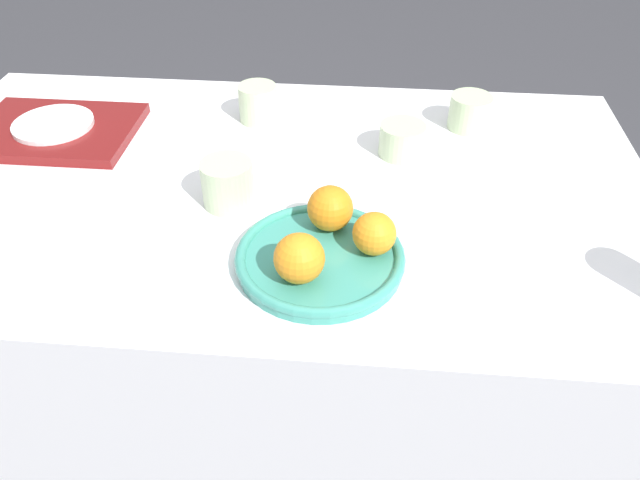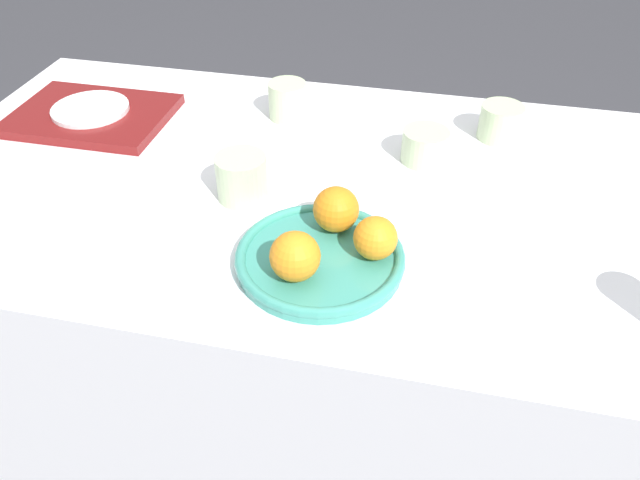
{
  "view_description": "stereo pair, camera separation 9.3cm",
  "coord_description": "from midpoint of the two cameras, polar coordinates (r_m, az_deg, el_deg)",
  "views": [
    {
      "loc": [
        0.18,
        -0.95,
        1.38
      ],
      "look_at": [
        0.12,
        -0.22,
        0.8
      ],
      "focal_mm": 35.0,
      "sensor_mm": 36.0,
      "label": 1
    },
    {
      "loc": [
        0.27,
        -0.93,
        1.38
      ],
      "look_at": [
        0.12,
        -0.22,
        0.8
      ],
      "focal_mm": 35.0,
      "sensor_mm": 36.0,
      "label": 2
    }
  ],
  "objects": [
    {
      "name": "fruit_platter",
      "position": [
        0.96,
        2.79,
        -1.79
      ],
      "size": [
        0.26,
        0.26,
        0.03
      ],
      "color": "teal",
      "rests_on": "table"
    },
    {
      "name": "orange_0",
      "position": [
        0.94,
        7.93,
        0.06
      ],
      "size": [
        0.07,
        0.07,
        0.07
      ],
      "color": "orange",
      "rests_on": "fruit_platter"
    },
    {
      "name": "cup_2",
      "position": [
        1.09,
        -4.74,
        5.63
      ],
      "size": [
        0.09,
        0.09,
        0.08
      ],
      "color": "#B7CC9E",
      "rests_on": "table"
    },
    {
      "name": "orange_2",
      "position": [
        0.99,
        4.19,
        2.72
      ],
      "size": [
        0.07,
        0.07,
        0.07
      ],
      "color": "orange",
      "rests_on": "fruit_platter"
    },
    {
      "name": "cup_0",
      "position": [
        1.35,
        -0.98,
        12.59
      ],
      "size": [
        0.08,
        0.08,
        0.08
      ],
      "color": "#B7CC9E",
      "rests_on": "table"
    },
    {
      "name": "ground_plane",
      "position": [
        1.69,
        -0.62,
        -16.13
      ],
      "size": [
        12.0,
        12.0,
        0.0
      ],
      "primitive_type": "plane",
      "color": "#38383D"
    },
    {
      "name": "orange_1",
      "position": [
        0.89,
        0.69,
        -1.63
      ],
      "size": [
        0.07,
        0.07,
        0.07
      ],
      "color": "orange",
      "rests_on": "fruit_platter"
    },
    {
      "name": "side_plate",
      "position": [
        1.41,
        -18.49,
        11.24
      ],
      "size": [
        0.16,
        0.16,
        0.01
      ],
      "color": "white",
      "rests_on": "serving_tray"
    },
    {
      "name": "cup_3",
      "position": [
        1.22,
        11.77,
        8.35
      ],
      "size": [
        0.09,
        0.09,
        0.06
      ],
      "color": "#B7CC9E",
      "rests_on": "table"
    },
    {
      "name": "table",
      "position": [
        1.4,
        -0.73,
        -7.33
      ],
      "size": [
        1.41,
        0.83,
        0.75
      ],
      "color": "white",
      "rests_on": "ground_plane"
    },
    {
      "name": "cup_1",
      "position": [
        1.34,
        18.15,
        10.15
      ],
      "size": [
        0.09,
        0.09,
        0.07
      ],
      "color": "#B7CC9E",
      "rests_on": "table"
    },
    {
      "name": "serving_tray",
      "position": [
        1.42,
        -18.37,
        10.7
      ],
      "size": [
        0.32,
        0.24,
        0.02
      ],
      "color": "maroon",
      "rests_on": "table"
    }
  ]
}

